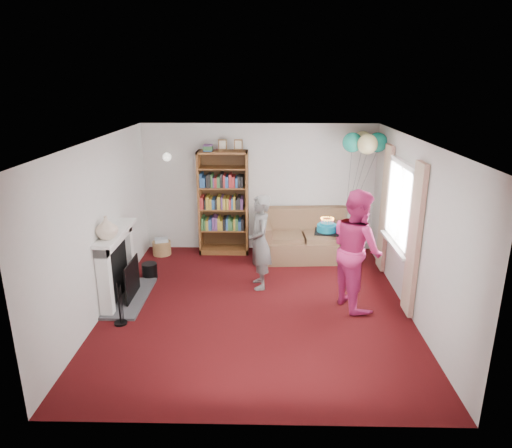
{
  "coord_description": "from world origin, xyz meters",
  "views": [
    {
      "loc": [
        0.13,
        -6.23,
        3.3
      ],
      "look_at": [
        -0.02,
        0.6,
        1.12
      ],
      "focal_mm": 32.0,
      "sensor_mm": 36.0,
      "label": 1
    }
  ],
  "objects_px": {
    "sofa": "(303,239)",
    "birthday_cake": "(327,228)",
    "person_striped": "(260,242)",
    "bookcase": "(224,204)",
    "person_magenta": "(357,249)"
  },
  "relations": [
    {
      "from": "bookcase",
      "to": "person_striped",
      "type": "bearing_deg",
      "value": -65.68
    },
    {
      "from": "sofa",
      "to": "birthday_cake",
      "type": "bearing_deg",
      "value": -87.5
    },
    {
      "from": "person_magenta",
      "to": "birthday_cake",
      "type": "height_order",
      "value": "person_magenta"
    },
    {
      "from": "person_magenta",
      "to": "sofa",
      "type": "bearing_deg",
      "value": -1.51
    },
    {
      "from": "person_striped",
      "to": "person_magenta",
      "type": "distance_m",
      "value": 1.56
    },
    {
      "from": "sofa",
      "to": "person_striped",
      "type": "distance_m",
      "value": 1.66
    },
    {
      "from": "sofa",
      "to": "birthday_cake",
      "type": "distance_m",
      "value": 2.03
    },
    {
      "from": "person_striped",
      "to": "birthday_cake",
      "type": "relative_size",
      "value": 4.41
    },
    {
      "from": "birthday_cake",
      "to": "person_magenta",
      "type": "bearing_deg",
      "value": -18.82
    },
    {
      "from": "bookcase",
      "to": "person_striped",
      "type": "xyz_separation_m",
      "value": [
        0.73,
        -1.61,
        -0.2
      ]
    },
    {
      "from": "bookcase",
      "to": "sofa",
      "type": "relative_size",
      "value": 1.29
    },
    {
      "from": "person_magenta",
      "to": "person_striped",
      "type": "bearing_deg",
      "value": 48.12
    },
    {
      "from": "bookcase",
      "to": "sofa",
      "type": "bearing_deg",
      "value": -8.59
    },
    {
      "from": "bookcase",
      "to": "person_magenta",
      "type": "bearing_deg",
      "value": -45.68
    },
    {
      "from": "bookcase",
      "to": "birthday_cake",
      "type": "relative_size",
      "value": 6.28
    }
  ]
}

